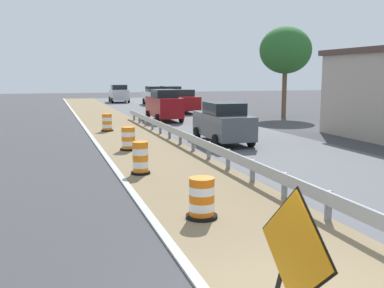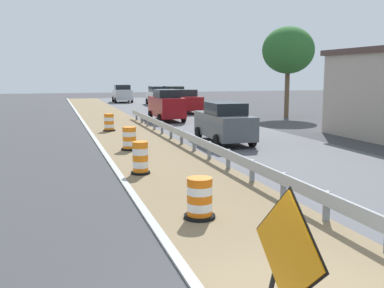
# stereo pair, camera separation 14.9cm
# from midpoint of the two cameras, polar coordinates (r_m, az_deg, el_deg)

# --- Properties ---
(warning_sign_diamond) EXTENTS (0.15, 1.63, 1.95)m
(warning_sign_diamond) POSITION_cam_midpoint_polar(r_m,az_deg,el_deg) (6.10, 12.07, -13.34)
(warning_sign_diamond) COLOR black
(warning_sign_diamond) RESTS_ON ground
(traffic_barrel_nearest) EXTENTS (0.74, 0.74, 0.96)m
(traffic_barrel_nearest) POSITION_cam_midpoint_polar(r_m,az_deg,el_deg) (10.62, 0.83, -7.07)
(traffic_barrel_nearest) COLOR orange
(traffic_barrel_nearest) RESTS_ON ground
(traffic_barrel_close) EXTENTS (0.66, 0.66, 1.10)m
(traffic_barrel_close) POSITION_cam_midpoint_polar(r_m,az_deg,el_deg) (15.35, -6.77, -1.93)
(traffic_barrel_close) COLOR orange
(traffic_barrel_close) RESTS_ON ground
(traffic_barrel_mid) EXTENTS (0.75, 0.75, 1.03)m
(traffic_barrel_mid) POSITION_cam_midpoint_polar(r_m,az_deg,el_deg) (20.29, -8.21, 0.54)
(traffic_barrel_mid) COLOR orange
(traffic_barrel_mid) RESTS_ON ground
(traffic_barrel_far) EXTENTS (0.72, 0.72, 1.03)m
(traffic_barrel_far) POSITION_cam_midpoint_polar(r_m,az_deg,el_deg) (27.31, -10.78, 2.56)
(traffic_barrel_far) COLOR orange
(traffic_barrel_far) RESTS_ON ground
(car_lead_near_lane) EXTENTS (1.93, 4.74, 2.26)m
(car_lead_near_lane) POSITION_cam_midpoint_polar(r_m,az_deg,el_deg) (32.98, -3.68, 4.89)
(car_lead_near_lane) COLOR maroon
(car_lead_near_lane) RESTS_ON ground
(car_trailing_near_lane) EXTENTS (2.10, 4.41, 2.18)m
(car_trailing_near_lane) POSITION_cam_midpoint_polar(r_m,az_deg,el_deg) (45.13, -2.75, 5.88)
(car_trailing_near_lane) COLOR #195128
(car_trailing_near_lane) RESTS_ON ground
(car_lead_far_lane) EXTENTS (2.24, 4.10, 2.11)m
(car_lead_far_lane) POSITION_cam_midpoint_polar(r_m,az_deg,el_deg) (55.43, -9.25, 6.27)
(car_lead_far_lane) COLOR silver
(car_lead_far_lane) RESTS_ON ground
(car_mid_far_lane) EXTENTS (2.03, 4.77, 2.03)m
(car_mid_far_lane) POSITION_cam_midpoint_polar(r_m,az_deg,el_deg) (39.85, -1.26, 5.41)
(car_mid_far_lane) COLOR maroon
(car_mid_far_lane) RESTS_ON ground
(car_trailing_far_lane) EXTENTS (2.05, 4.66, 1.99)m
(car_trailing_far_lane) POSITION_cam_midpoint_polar(r_m,az_deg,el_deg) (22.16, 3.71, 2.69)
(car_trailing_far_lane) COLOR #4C5156
(car_trailing_far_lane) RESTS_ON ground
(car_distant_a) EXTENTS (2.15, 4.78, 2.04)m
(car_distant_a) POSITION_cam_midpoint_polar(r_m,az_deg,el_deg) (50.24, -4.72, 6.08)
(car_distant_a) COLOR silver
(car_distant_a) RESTS_ON ground
(tree_roadside) EXTENTS (4.01, 4.01, 6.99)m
(tree_roadside) POSITION_cam_midpoint_polar(r_m,az_deg,el_deg) (36.50, 11.56, 11.44)
(tree_roadside) COLOR brown
(tree_roadside) RESTS_ON ground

